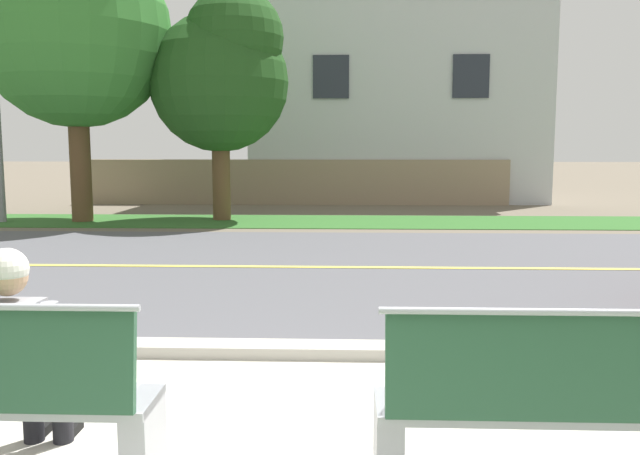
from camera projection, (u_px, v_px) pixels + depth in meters
name	position (u px, v px, depth m)	size (l,w,h in m)	color
ground_plane	(320.00, 252.00, 11.18)	(140.00, 140.00, 0.00)	#665B4C
curb_edge	(295.00, 350.00, 5.57)	(44.00, 0.30, 0.11)	#ADA89E
street_asphalt	(316.00, 267.00, 9.69)	(52.00, 8.00, 0.01)	#515156
road_centre_line	(316.00, 267.00, 9.69)	(48.00, 0.14, 0.01)	#E0CC4C
far_verge_grass	(327.00, 222.00, 15.62)	(48.00, 2.80, 0.02)	#2D6026
bench_right	(554.00, 407.00, 3.34)	(1.83, 0.48, 1.01)	#9EA0A8
seated_person_grey	(20.00, 349.00, 3.59)	(0.52, 0.68, 1.25)	black
shade_tree_far_left	(78.00, 16.00, 15.02)	(4.46, 4.46, 7.35)	brown
shade_tree_left	(223.00, 72.00, 15.53)	(3.33, 3.33, 5.49)	brown
garden_wall	(298.00, 182.00, 20.31)	(13.00, 0.36, 1.40)	gray
house_across_street	(393.00, 87.00, 22.98)	(10.18, 6.91, 7.72)	#B7BCC1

